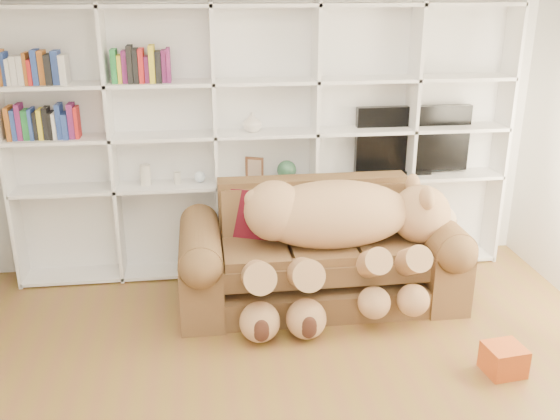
{
  "coord_description": "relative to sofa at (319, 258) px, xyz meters",
  "views": [
    {
      "loc": [
        -0.56,
        -3.03,
        2.57
      ],
      "look_at": [
        0.04,
        1.63,
        0.82
      ],
      "focal_mm": 40.0,
      "sensor_mm": 36.0,
      "label": 1
    }
  ],
  "objects": [
    {
      "name": "figurine_short",
      "position": [
        -1.16,
        0.65,
        0.55
      ],
      "size": [
        0.07,
        0.07,
        0.11
      ],
      "primitive_type": "cylinder",
      "rotation": [
        0.0,
        0.0,
        -0.17
      ],
      "color": "silver",
      "rests_on": "bookshelf"
    },
    {
      "name": "wall_back",
      "position": [
        -0.38,
        0.85,
        0.98
      ],
      "size": [
        5.0,
        0.02,
        2.7
      ],
      "primitive_type": "cube",
      "color": "silver",
      "rests_on": "floor"
    },
    {
      "name": "sofa",
      "position": [
        0.0,
        0.0,
        0.0
      ],
      "size": [
        2.31,
        1.0,
        0.97
      ],
      "color": "brown",
      "rests_on": "floor"
    },
    {
      "name": "teddy_bear",
      "position": [
        0.1,
        -0.19,
        0.32
      ],
      "size": [
        1.86,
        0.98,
        1.08
      ],
      "rotation": [
        0.0,
        0.0,
        -0.11
      ],
      "color": "tan",
      "rests_on": "sofa"
    },
    {
      "name": "throw_pillow",
      "position": [
        -0.51,
        0.16,
        0.34
      ],
      "size": [
        0.49,
        0.38,
        0.45
      ],
      "primitive_type": "cube",
      "rotation": [
        -0.24,
        0.0,
        -0.38
      ],
      "color": "#5B0F17",
      "rests_on": "sofa"
    },
    {
      "name": "gift_box",
      "position": [
        1.07,
        -1.24,
        -0.26
      ],
      "size": [
        0.28,
        0.27,
        0.2
      ],
      "primitive_type": "cube",
      "rotation": [
        0.0,
        0.0,
        0.12
      ],
      "color": "#C7501A",
      "rests_on": "floor"
    },
    {
      "name": "shelf_vase",
      "position": [
        -0.49,
        0.65,
        1.03
      ],
      "size": [
        0.2,
        0.2,
        0.17
      ],
      "primitive_type": "imported",
      "rotation": [
        0.0,
        0.0,
        -0.28
      ],
      "color": "beige",
      "rests_on": "bookshelf"
    },
    {
      "name": "green_vase",
      "position": [
        -0.19,
        0.65,
        0.59
      ],
      "size": [
        0.18,
        0.18,
        0.18
      ],
      "primitive_type": "sphere",
      "color": "#305D40",
      "rests_on": "bookshelf"
    },
    {
      "name": "figurine_tall",
      "position": [
        -1.44,
        0.65,
        0.59
      ],
      "size": [
        0.11,
        0.11,
        0.18
      ],
      "primitive_type": "cylinder",
      "rotation": [
        0.0,
        0.0,
        0.26
      ],
      "color": "silver",
      "rests_on": "bookshelf"
    },
    {
      "name": "tv",
      "position": [
        0.99,
        0.7,
        0.81
      ],
      "size": [
        1.07,
        0.18,
        0.63
      ],
      "color": "black",
      "rests_on": "bookshelf"
    },
    {
      "name": "bookshelf",
      "position": [
        -0.62,
        0.71,
        0.94
      ],
      "size": [
        4.43,
        0.35,
        2.4
      ],
      "color": "white",
      "rests_on": "floor"
    },
    {
      "name": "picture_frame",
      "position": [
        -0.48,
        0.65,
        0.61
      ],
      "size": [
        0.16,
        0.09,
        0.21
      ],
      "primitive_type": "cube",
      "rotation": [
        0.0,
        0.0,
        -0.38
      ],
      "color": "brown",
      "rests_on": "bookshelf"
    },
    {
      "name": "snow_globe",
      "position": [
        -0.97,
        0.65,
        0.55
      ],
      "size": [
        0.1,
        0.1,
        0.1
      ],
      "primitive_type": "sphere",
      "color": "white",
      "rests_on": "bookshelf"
    }
  ]
}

